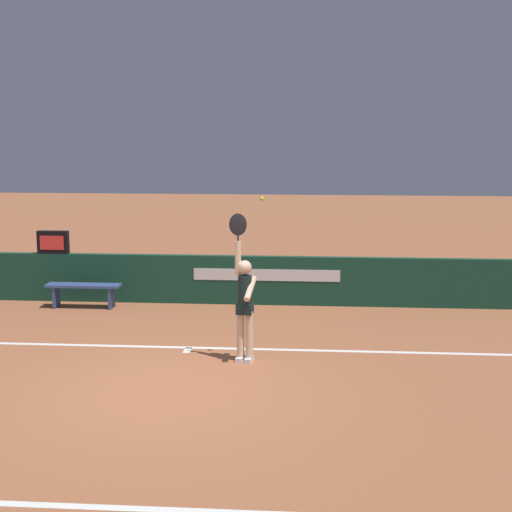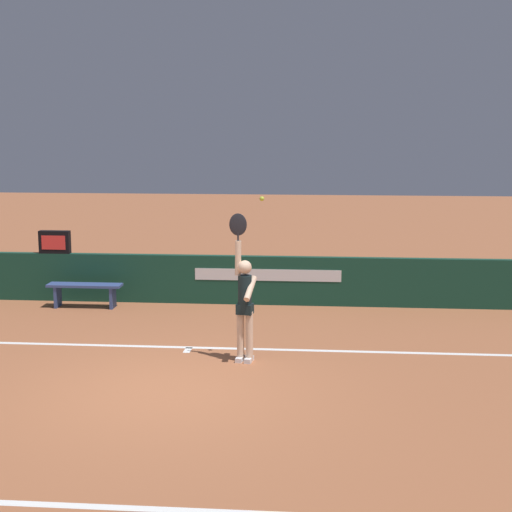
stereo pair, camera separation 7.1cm
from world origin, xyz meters
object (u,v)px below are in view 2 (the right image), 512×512
Objects in this scene: speed_display at (55,242)px; courtside_bench_near at (85,290)px; tennis_ball at (262,199)px; tennis_player at (244,301)px.

speed_display is 0.43× the size of courtside_bench_near.
courtside_bench_near is (0.78, -0.58, -0.87)m from speed_display.
tennis_ball is 0.05× the size of courtside_bench_near.
tennis_ball is at bearing 11.15° from tennis_player.
speed_display is 5.81m from tennis_player.
tennis_ball reaches higher than speed_display.
speed_display is 0.28× the size of tennis_player.
tennis_player is at bearing -42.79° from courtside_bench_near.
tennis_ball is (4.59, -3.81, 1.30)m from speed_display.
tennis_ball reaches higher than tennis_player.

